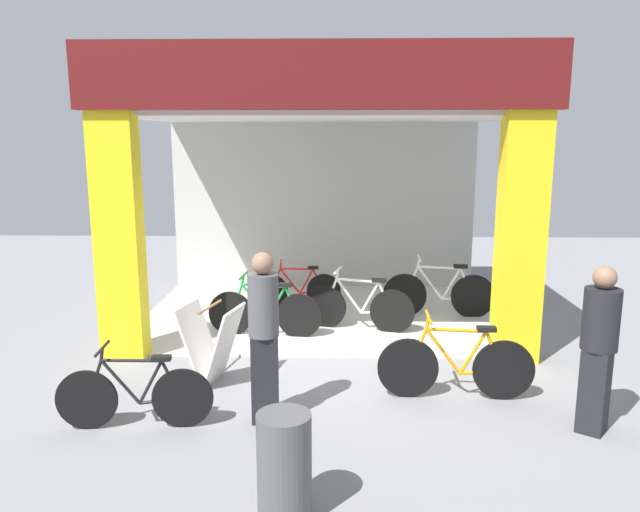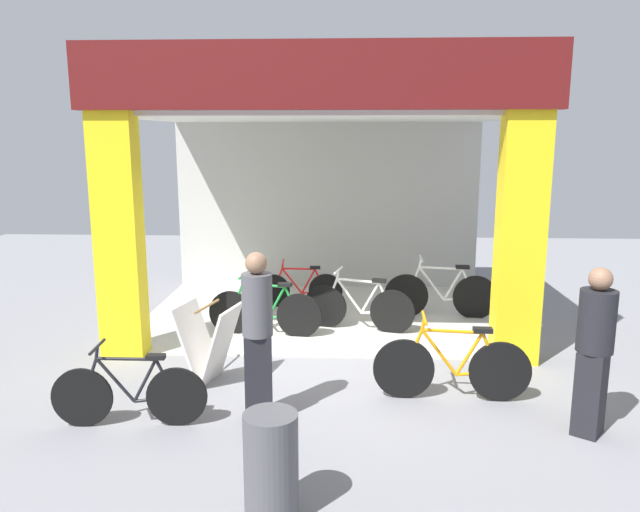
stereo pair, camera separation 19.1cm
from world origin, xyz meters
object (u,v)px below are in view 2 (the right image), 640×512
Objects in this scene: sandwich_board_sign at (208,343)px; bicycle_inside_3 at (441,294)px; bicycle_parked_0 at (130,394)px; bicycle_inside_1 at (265,312)px; bicycle_inside_2 at (359,307)px; bicycle_inside_0 at (300,289)px; pedestrian_1 at (594,350)px; bicycle_parked_1 at (452,367)px; pedestrian_0 at (258,336)px; trash_bin at (271,467)px.

bicycle_inside_3 is at bearing 40.72° from sandwich_board_sign.
sandwich_board_sign reaches higher than bicycle_parked_0.
bicycle_inside_1 is at bearing -159.16° from bicycle_inside_3.
bicycle_inside_2 is 3.83m from bicycle_parked_0.
pedestrian_1 is (3.11, -4.21, 0.52)m from bicycle_inside_0.
bicycle_inside_2 reaches higher than bicycle_parked_0.
bicycle_inside_2 is 2.50m from bicycle_parked_1.
pedestrian_1 reaches higher than sandwich_board_sign.
bicycle_parked_1 is 2.15m from pedestrian_0.
sandwich_board_sign is at bearing -104.51° from bicycle_inside_0.
pedestrian_1 reaches higher than bicycle_inside_2.
pedestrian_0 reaches higher than bicycle_inside_0.
bicycle_inside_1 is 2.64m from pedestrian_0.
pedestrian_1 is at bearing -77.05° from bicycle_inside_3.
bicycle_inside_0 is 5.67m from trash_bin.
pedestrian_1 reaches higher than trash_bin.
bicycle_parked_0 is at bearing -126.70° from bicycle_inside_2.
bicycle_inside_2 is at bearing -151.44° from bicycle_inside_3.
bicycle_inside_1 is 3.06m from bicycle_parked_1.
bicycle_inside_1 is at bearing 70.97° from bicycle_parked_0.
bicycle_parked_0 is at bearing 138.23° from trash_bin.
pedestrian_1 is (0.86, -3.72, 0.46)m from bicycle_inside_3.
bicycle_inside_0 is 0.82× the size of bicycle_inside_3.
bicycle_parked_0 is 0.90× the size of bicycle_parked_1.
bicycle_parked_0 is (-1.33, -4.26, 0.02)m from bicycle_inside_0.
trash_bin is (0.33, -1.60, -0.46)m from pedestrian_0.
pedestrian_1 is at bearing -2.62° from pedestrian_0.
pedestrian_1 is (3.20, -0.15, -0.04)m from pedestrian_0.
bicycle_inside_1 is (-0.37, -1.49, 0.04)m from bicycle_inside_0.
pedestrian_0 reaches higher than bicycle_inside_3.
pedestrian_0 reaches higher than pedestrian_1.
bicycle_parked_1 is (-0.33, -3.01, -0.01)m from bicycle_inside_3.
bicycle_inside_3 is 1.04× the size of bicycle_parked_1.
bicycle_inside_0 is at bearing 118.79° from bicycle_parked_1.
bicycle_inside_3 is at bearing 20.84° from bicycle_inside_1.
bicycle_parked_0 is (-0.96, -2.77, -0.02)m from bicycle_inside_1.
pedestrian_0 is (1.24, 0.20, 0.54)m from bicycle_parked_0.
bicycle_inside_2 is at bearing 47.54° from sandwich_board_sign.
bicycle_parked_1 is (0.97, -2.31, 0.01)m from bicycle_inside_2.
bicycle_inside_2 is (0.96, -1.20, 0.05)m from bicycle_inside_0.
sandwich_board_sign is 1.11× the size of trash_bin.
pedestrian_0 is (-0.09, -4.07, 0.56)m from bicycle_inside_0.
bicycle_inside_1 is 1.36m from bicycle_inside_2.
trash_bin is (0.24, -5.66, 0.10)m from bicycle_inside_0.
trash_bin is at bearing -81.68° from bicycle_inside_1.
bicycle_inside_0 is at bearing 75.49° from sandwich_board_sign.
pedestrian_0 is 2.06× the size of trash_bin.
bicycle_inside_2 is at bearing -51.33° from bicycle_inside_0.
pedestrian_1 is at bearing -30.97° from bicycle_parked_1.
bicycle_inside_2 is 0.92× the size of bicycle_inside_3.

